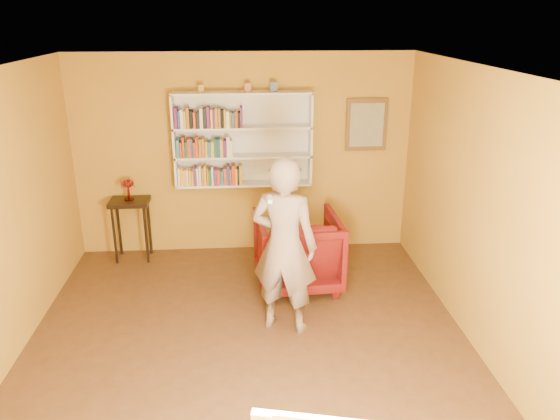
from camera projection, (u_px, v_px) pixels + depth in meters
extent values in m
cube|color=#432915|center=(249.00, 353.00, 5.47)|extent=(5.30, 5.80, 0.12)
cube|color=#A6761E|center=(243.00, 155.00, 7.35)|extent=(5.30, 0.04, 2.70)
cube|color=#A6761E|center=(254.00, 412.00, 2.63)|extent=(5.30, 0.04, 2.70)
cube|color=#A6761E|center=(487.00, 216.00, 5.15)|extent=(0.04, 5.80, 2.70)
cube|color=white|center=(243.00, 68.00, 4.52)|extent=(5.30, 5.80, 0.06)
cube|color=silver|center=(243.00, 137.00, 7.23)|extent=(1.80, 0.03, 1.20)
cube|color=silver|center=(175.00, 141.00, 7.05)|extent=(0.03, 0.28, 1.20)
cube|color=silver|center=(310.00, 138.00, 7.17)|extent=(0.03, 0.28, 1.20)
cube|color=silver|center=(244.00, 183.00, 7.31)|extent=(1.80, 0.28, 0.03)
cube|color=silver|center=(243.00, 156.00, 7.18)|extent=(1.80, 0.28, 0.03)
cube|color=silver|center=(243.00, 127.00, 7.05)|extent=(1.80, 0.28, 0.03)
cube|color=silver|center=(242.00, 93.00, 6.90)|extent=(1.80, 0.28, 0.03)
cube|color=silver|center=(179.00, 176.00, 7.16)|extent=(0.03, 0.15, 0.24)
cube|color=gold|center=(182.00, 176.00, 7.17)|extent=(0.03, 0.17, 0.23)
cube|color=gold|center=(185.00, 177.00, 7.17)|extent=(0.04, 0.17, 0.21)
cube|color=silver|center=(188.00, 177.00, 7.18)|extent=(0.02, 0.18, 0.22)
cube|color=gold|center=(190.00, 177.00, 7.18)|extent=(0.03, 0.16, 0.21)
cube|color=gold|center=(193.00, 177.00, 7.17)|extent=(0.03, 0.15, 0.20)
cube|color=#5B2062|center=(196.00, 176.00, 7.19)|extent=(0.03, 0.18, 0.24)
cube|color=silver|center=(198.00, 176.00, 7.18)|extent=(0.03, 0.16, 0.24)
cube|color=silver|center=(200.00, 175.00, 7.18)|extent=(0.03, 0.17, 0.26)
cube|color=#98661B|center=(203.00, 176.00, 7.19)|extent=(0.03, 0.17, 0.23)
cube|color=gold|center=(205.00, 175.00, 7.19)|extent=(0.03, 0.18, 0.26)
cube|color=#98661B|center=(208.00, 175.00, 7.20)|extent=(0.03, 0.18, 0.24)
cube|color=#156132|center=(210.00, 177.00, 7.20)|extent=(0.03, 0.17, 0.21)
cube|color=silver|center=(213.00, 176.00, 7.19)|extent=(0.02, 0.15, 0.24)
cube|color=#5B2062|center=(215.00, 176.00, 7.21)|extent=(0.04, 0.19, 0.21)
cube|color=#B33D1B|center=(219.00, 177.00, 7.20)|extent=(0.04, 0.16, 0.21)
cube|color=#236883|center=(222.00, 177.00, 7.22)|extent=(0.04, 0.19, 0.19)
cube|color=#B33D1B|center=(225.00, 175.00, 7.21)|extent=(0.04, 0.18, 0.23)
cube|color=navy|center=(228.00, 174.00, 7.21)|extent=(0.03, 0.17, 0.26)
cube|color=#B33D1B|center=(231.00, 176.00, 7.23)|extent=(0.02, 0.19, 0.21)
cube|color=#B33D1B|center=(234.00, 174.00, 7.22)|extent=(0.04, 0.19, 0.26)
cube|color=gold|center=(236.00, 176.00, 7.22)|extent=(0.02, 0.17, 0.22)
cube|color=black|center=(238.00, 176.00, 7.22)|extent=(0.02, 0.17, 0.22)
cube|color=gold|center=(241.00, 174.00, 7.21)|extent=(0.04, 0.15, 0.26)
cube|color=#236883|center=(178.00, 148.00, 7.04)|extent=(0.04, 0.17, 0.24)
cube|color=#B33D1B|center=(181.00, 149.00, 7.04)|extent=(0.02, 0.16, 0.20)
cube|color=#B33D1B|center=(184.00, 147.00, 7.03)|extent=(0.03, 0.16, 0.27)
cube|color=#156132|center=(187.00, 149.00, 7.05)|extent=(0.03, 0.18, 0.21)
cube|color=#B33D1B|center=(190.00, 147.00, 7.05)|extent=(0.04, 0.18, 0.24)
cube|color=navy|center=(192.00, 148.00, 7.04)|extent=(0.02, 0.15, 0.24)
cube|color=#B33D1B|center=(195.00, 149.00, 7.06)|extent=(0.02, 0.16, 0.20)
cube|color=#B33D1B|center=(197.00, 147.00, 7.04)|extent=(0.04, 0.15, 0.26)
cube|color=#98661B|center=(200.00, 148.00, 7.05)|extent=(0.04, 0.14, 0.24)
cube|color=#98661B|center=(204.00, 147.00, 7.05)|extent=(0.03, 0.15, 0.25)
cube|color=gold|center=(207.00, 148.00, 7.07)|extent=(0.03, 0.18, 0.21)
cube|color=#236883|center=(209.00, 149.00, 7.06)|extent=(0.04, 0.15, 0.20)
cube|color=gold|center=(213.00, 149.00, 7.06)|extent=(0.04, 0.15, 0.20)
cube|color=#156132|center=(216.00, 147.00, 7.06)|extent=(0.03, 0.16, 0.24)
cube|color=navy|center=(219.00, 147.00, 7.08)|extent=(0.04, 0.18, 0.24)
cube|color=gold|center=(222.00, 147.00, 7.07)|extent=(0.04, 0.16, 0.24)
cube|color=#5B2062|center=(225.00, 148.00, 7.07)|extent=(0.04, 0.15, 0.22)
cube|color=silver|center=(228.00, 146.00, 7.09)|extent=(0.04, 0.19, 0.26)
cube|color=silver|center=(231.00, 148.00, 7.10)|extent=(0.03, 0.19, 0.21)
cube|color=#5B2062|center=(176.00, 118.00, 6.90)|extent=(0.04, 0.17, 0.26)
cube|color=navy|center=(179.00, 119.00, 6.90)|extent=(0.03, 0.15, 0.22)
cube|color=silver|center=(182.00, 119.00, 6.92)|extent=(0.04, 0.17, 0.24)
cube|color=gold|center=(185.00, 119.00, 6.92)|extent=(0.03, 0.17, 0.22)
cube|color=#98661B|center=(188.00, 117.00, 6.91)|extent=(0.04, 0.17, 0.27)
cube|color=black|center=(191.00, 119.00, 6.93)|extent=(0.04, 0.18, 0.22)
cube|color=#B33D1B|center=(195.00, 120.00, 6.94)|extent=(0.03, 0.19, 0.20)
cube|color=black|center=(198.00, 120.00, 6.93)|extent=(0.04, 0.17, 0.20)
cube|color=silver|center=(202.00, 118.00, 6.94)|extent=(0.04, 0.19, 0.25)
cube|color=black|center=(205.00, 118.00, 6.93)|extent=(0.04, 0.17, 0.25)
cube|color=#5B2062|center=(208.00, 117.00, 6.93)|extent=(0.04, 0.17, 0.27)
cube|color=gold|center=(212.00, 118.00, 6.94)|extent=(0.03, 0.17, 0.23)
cube|color=#5B2062|center=(214.00, 118.00, 6.94)|extent=(0.02, 0.17, 0.24)
cube|color=#98661B|center=(216.00, 118.00, 6.93)|extent=(0.03, 0.15, 0.25)
cube|color=#98661B|center=(219.00, 118.00, 6.94)|extent=(0.03, 0.15, 0.25)
cube|color=black|center=(222.00, 118.00, 6.96)|extent=(0.03, 0.19, 0.22)
cube|color=gold|center=(225.00, 118.00, 6.96)|extent=(0.02, 0.18, 0.23)
cube|color=silver|center=(228.00, 119.00, 6.94)|extent=(0.04, 0.14, 0.21)
cube|color=#98661B|center=(231.00, 119.00, 6.97)|extent=(0.02, 0.19, 0.20)
cube|color=#236883|center=(233.00, 120.00, 6.96)|extent=(0.03, 0.17, 0.19)
cube|color=#B33D1B|center=(236.00, 119.00, 6.96)|extent=(0.04, 0.16, 0.21)
cube|color=black|center=(239.00, 119.00, 6.97)|extent=(0.03, 0.16, 0.20)
cube|color=#5B2062|center=(242.00, 117.00, 6.96)|extent=(0.03, 0.16, 0.26)
cube|color=#A88530|center=(201.00, 88.00, 6.85)|extent=(0.07, 0.07, 0.10)
cube|color=#AB5439|center=(248.00, 87.00, 6.88)|extent=(0.08, 0.08, 0.11)
cube|color=#42516F|center=(274.00, 87.00, 6.90)|extent=(0.09, 0.09, 0.12)
cube|color=#563918|center=(366.00, 125.00, 7.28)|extent=(0.55, 0.04, 0.70)
cube|color=gray|center=(367.00, 125.00, 7.25)|extent=(0.45, 0.02, 0.58)
cylinder|color=black|center=(115.00, 236.00, 7.17)|extent=(0.04, 0.04, 0.78)
cylinder|color=black|center=(146.00, 235.00, 7.20)|extent=(0.04, 0.04, 0.78)
cylinder|color=black|center=(119.00, 228.00, 7.45)|extent=(0.04, 0.04, 0.78)
cylinder|color=black|center=(149.00, 227.00, 7.48)|extent=(0.04, 0.04, 0.78)
cube|color=black|center=(129.00, 202.00, 7.18)|extent=(0.51, 0.39, 0.06)
cylinder|color=maroon|center=(129.00, 199.00, 7.17)|extent=(0.12, 0.12, 0.02)
cylinder|color=maroon|center=(129.00, 193.00, 7.14)|extent=(0.03, 0.03, 0.15)
ellipsoid|color=maroon|center=(128.00, 183.00, 7.09)|extent=(0.16, 0.16, 0.11)
cylinder|color=beige|center=(134.00, 184.00, 7.10)|extent=(0.01, 0.01, 0.12)
cylinder|color=beige|center=(133.00, 183.00, 7.15)|extent=(0.01, 0.01, 0.12)
cylinder|color=beige|center=(129.00, 182.00, 7.17)|extent=(0.01, 0.01, 0.12)
cylinder|color=beige|center=(124.00, 183.00, 7.15)|extent=(0.01, 0.01, 0.12)
cylinder|color=beige|center=(121.00, 184.00, 7.09)|extent=(0.01, 0.01, 0.12)
cylinder|color=beige|center=(122.00, 185.00, 7.04)|extent=(0.01, 0.01, 0.12)
cylinder|color=beige|center=(126.00, 186.00, 7.02)|extent=(0.01, 0.01, 0.12)
cylinder|color=beige|center=(131.00, 185.00, 7.04)|extent=(0.01, 0.01, 0.12)
imported|color=#4C0507|center=(298.00, 251.00, 6.57)|extent=(1.04, 1.07, 0.91)
imported|color=#796558|center=(284.00, 246.00, 5.51)|extent=(0.80, 0.66, 1.87)
cube|color=white|center=(270.00, 199.00, 5.00)|extent=(0.04, 0.15, 0.04)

